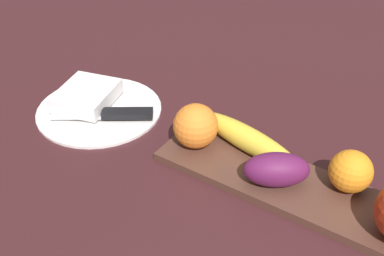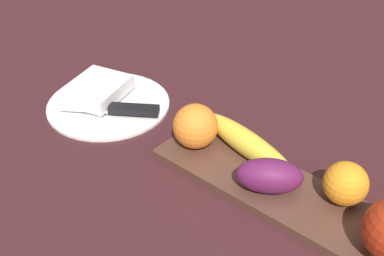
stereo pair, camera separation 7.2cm
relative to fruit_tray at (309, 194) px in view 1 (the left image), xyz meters
The scene contains 9 objects.
ground_plane 0.06m from the fruit_tray, 35.67° to the right, with size 2.40×2.40×0.00m, color #3B1A1D.
fruit_tray is the anchor object (origin of this frame).
banana 0.13m from the fruit_tray, 16.77° to the right, with size 0.20×0.04×0.04m, color yellow.
orange_near_apple 0.06m from the fruit_tray, 143.30° to the right, with size 0.06×0.06×0.06m, color orange.
orange_near_banana 0.20m from the fruit_tray, ahead, with size 0.07×0.07×0.07m, color orange.
grape_bunch 0.06m from the fruit_tray, 14.73° to the left, with size 0.10×0.05×0.05m, color #5E1B4A.
dinner_plate 0.41m from the fruit_tray, ahead, with size 0.23×0.23×0.01m, color white.
folded_napkin 0.44m from the fruit_tray, ahead, with size 0.09×0.11×0.03m, color white.
knife 0.36m from the fruit_tray, ahead, with size 0.16×0.12×0.01m.
Camera 1 is at (-0.19, 0.55, 0.49)m, focal length 44.82 mm.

